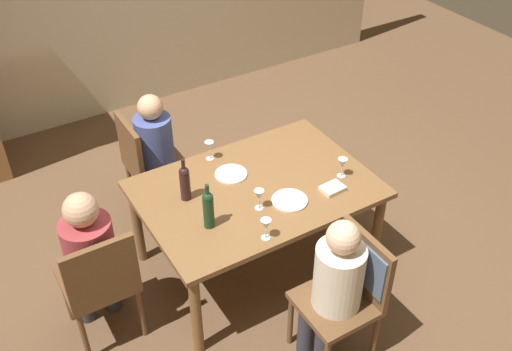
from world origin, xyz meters
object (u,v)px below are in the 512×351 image
object	(u,v)px
dinner_plate_guest_left	(231,174)
chair_left_end	(100,281)
dining_table	(256,196)
person_man_bearded	(334,285)
chair_far_left	(146,161)
person_woman_host	(91,254)
wine_glass_centre	(342,164)
wine_bottle_tall_green	(185,182)
wine_glass_near_left	(259,196)
handbag	(199,186)
wine_bottle_dark_red	(208,208)
dinner_plate_host	(290,200)
chair_near	(353,281)
person_man_guest	(158,146)
wine_glass_far	(266,225)
wine_glass_near_right	(209,147)

from	to	relation	value
dinner_plate_guest_left	chair_left_end	bearing A→B (deg)	-164.88
dining_table	person_man_bearded	xyz separation A→B (m)	(-0.03, -0.94, -0.01)
chair_far_left	person_woman_host	world-z (taller)	person_woman_host
wine_glass_centre	chair_far_left	bearing A→B (deg)	132.01
wine_bottle_tall_green	wine_glass_centre	xyz separation A→B (m)	(1.04, -0.34, -0.03)
chair_far_left	wine_glass_near_left	size ratio (longest dim) A/B	6.17
wine_glass_centre	handbag	bearing A→B (deg)	117.34
dining_table	wine_bottle_dark_red	bearing A→B (deg)	-157.94
wine_glass_centre	dinner_plate_host	bearing A→B (deg)	-174.69
chair_near	chair_left_end	bearing A→B (deg)	56.90
chair_left_end	person_man_guest	world-z (taller)	person_man_guest
dining_table	wine_glass_centre	size ratio (longest dim) A/B	10.71
wine_glass_near_left	chair_left_end	bearing A→B (deg)	173.92
chair_left_end	wine_glass_far	xyz separation A→B (m)	(0.97, -0.38, 0.30)
person_woman_host	person_man_guest	xyz separation A→B (m)	(0.84, 0.91, -0.02)
chair_left_end	dinner_plate_guest_left	size ratio (longest dim) A/B	3.98
person_woman_host	handbag	distance (m)	1.58
wine_glass_centre	dinner_plate_guest_left	xyz separation A→B (m)	(-0.66, 0.41, -0.10)
person_man_guest	handbag	size ratio (longest dim) A/B	3.93
wine_bottle_tall_green	wine_glass_far	world-z (taller)	wine_bottle_tall_green
wine_glass_centre	wine_glass_far	size ratio (longest dim) A/B	1.00
person_man_guest	dinner_plate_host	world-z (taller)	person_man_guest
wine_bottle_dark_red	wine_glass_near_left	bearing A→B (deg)	-2.64
chair_near	dinner_plate_host	bearing A→B (deg)	0.84
wine_glass_near_left	person_woman_host	bearing A→B (deg)	168.07
person_man_guest	wine_glass_near_right	xyz separation A→B (m)	(0.22, -0.47, 0.20)
person_man_guest	chair_left_end	bearing A→B (deg)	-39.54
dining_table	dinner_plate_host	size ratio (longest dim) A/B	6.54
wine_glass_near_right	wine_glass_near_left	bearing A→B (deg)	-88.40
wine_glass_far	dinner_plate_guest_left	distance (m)	0.70
chair_far_left	wine_glass_centre	size ratio (longest dim) A/B	6.17
wine_glass_near_right	dinner_plate_guest_left	bearing A→B (deg)	-81.63
chair_left_end	person_woman_host	world-z (taller)	person_woman_host
chair_left_end	person_man_guest	xyz separation A→B (m)	(0.84, 1.02, 0.11)
chair_left_end	person_woman_host	size ratio (longest dim) A/B	0.80
chair_left_end	person_man_bearded	bearing A→B (deg)	-36.37
handbag	person_man_bearded	bearing A→B (deg)	-90.51
dining_table	wine_glass_near_right	distance (m)	0.51
chair_near	person_man_guest	size ratio (longest dim) A/B	0.84
person_man_bearded	dinner_plate_host	world-z (taller)	person_man_bearded
wine_bottle_tall_green	wine_glass_near_right	distance (m)	0.47
person_man_guest	wine_glass_near_left	xyz separation A→B (m)	(0.23, -1.14, 0.20)
dining_table	handbag	xyz separation A→B (m)	(-0.01, 0.94, -0.54)
person_man_guest	wine_glass_near_right	size ratio (longest dim) A/B	7.38
chair_left_end	wine_bottle_tall_green	world-z (taller)	wine_bottle_tall_green
dinner_plate_host	wine_bottle_tall_green	bearing A→B (deg)	146.31
handbag	person_man_guest	bearing A→B (deg)	-180.00
dinner_plate_host	wine_bottle_dark_red	bearing A→B (deg)	173.87
chair_near	wine_glass_centre	bearing A→B (deg)	-31.92
person_woman_host	wine_bottle_tall_green	distance (m)	0.75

